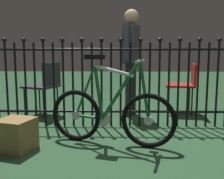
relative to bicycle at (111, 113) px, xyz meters
name	(u,v)px	position (x,y,z in m)	size (l,w,h in m)	color
ground_plane	(112,142)	(0.02, 0.07, -0.33)	(20.00, 20.00, 0.00)	#284D2F
iron_fence	(109,80)	(-0.04, 0.68, 0.28)	(4.83, 0.07, 1.20)	black
bicycle	(111,113)	(0.00, 0.00, 0.00)	(1.33, 0.49, 0.95)	black
chair_red	(185,82)	(1.13, 1.44, 0.16)	(0.49, 0.49, 0.79)	black
chair_charcoal	(45,83)	(-1.03, 1.28, 0.17)	(0.57, 0.57, 0.81)	black
person_visitor	(131,53)	(0.27, 1.32, 0.62)	(0.28, 0.44, 1.59)	#2D2D33
display_crate	(16,135)	(-0.94, -0.21, -0.17)	(0.32, 0.32, 0.32)	olive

